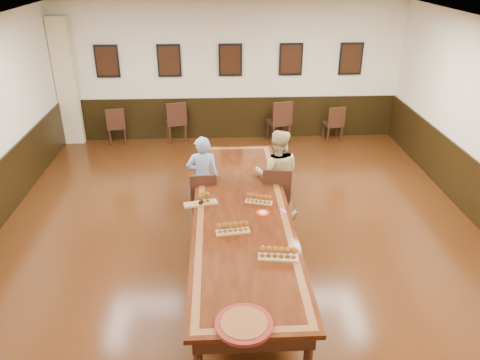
{
  "coord_description": "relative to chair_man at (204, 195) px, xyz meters",
  "views": [
    {
      "loc": [
        -0.32,
        -5.89,
        4.13
      ],
      "look_at": [
        0.0,
        0.5,
        1.0
      ],
      "focal_mm": 35.0,
      "sensor_mm": 36.0,
      "label": 1
    }
  ],
  "objects": [
    {
      "name": "floor",
      "position": [
        0.58,
        -1.04,
        -0.47
      ],
      "size": [
        8.0,
        10.0,
        0.02
      ],
      "primitive_type": "cube",
      "color": "black",
      "rests_on": "ground"
    },
    {
      "name": "ceiling",
      "position": [
        0.58,
        -1.04,
        2.75
      ],
      "size": [
        8.0,
        10.0,
        0.02
      ],
      "primitive_type": "cube",
      "color": "white",
      "rests_on": "floor"
    },
    {
      "name": "wall_back",
      "position": [
        0.58,
        3.97,
        1.14
      ],
      "size": [
        8.0,
        0.02,
        3.2
      ],
      "primitive_type": "cube",
      "color": "#F2EACB",
      "rests_on": "floor"
    },
    {
      "name": "chair_man",
      "position": [
        0.0,
        0.0,
        0.0
      ],
      "size": [
        0.45,
        0.49,
        0.92
      ],
      "primitive_type": null,
      "rotation": [
        0.0,
        0.0,
        3.18
      ],
      "color": "black",
      "rests_on": "floor"
    },
    {
      "name": "chair_woman",
      "position": [
        1.22,
        -0.0,
        0.04
      ],
      "size": [
        0.52,
        0.56,
        0.99
      ],
      "primitive_type": null,
      "rotation": [
        0.0,
        0.0,
        3.02
      ],
      "color": "black",
      "rests_on": "floor"
    },
    {
      "name": "spare_chair_a",
      "position": [
        -2.14,
        3.7,
        -0.02
      ],
      "size": [
        0.5,
        0.53,
        0.89
      ],
      "primitive_type": null,
      "rotation": [
        0.0,
        0.0,
        3.36
      ],
      "color": "black",
      "rests_on": "floor"
    },
    {
      "name": "spare_chair_b",
      "position": [
        -0.75,
        3.79,
        0.03
      ],
      "size": [
        0.58,
        0.61,
        0.99
      ],
      "primitive_type": null,
      "rotation": [
        0.0,
        0.0,
        3.4
      ],
      "color": "black",
      "rests_on": "floor"
    },
    {
      "name": "spare_chair_c",
      "position": [
        1.71,
        3.62,
        0.05
      ],
      "size": [
        0.6,
        0.63,
        1.03
      ],
      "primitive_type": null,
      "rotation": [
        0.0,
        0.0,
        3.4
      ],
      "color": "black",
      "rests_on": "floor"
    },
    {
      "name": "spare_chair_d",
      "position": [
        3.03,
        3.62,
        -0.03
      ],
      "size": [
        0.46,
        0.49,
        0.87
      ],
      "primitive_type": null,
      "rotation": [
        0.0,
        0.0,
        3.27
      ],
      "color": "black",
      "rests_on": "floor"
    },
    {
      "name": "person_man",
      "position": [
        -0.0,
        0.1,
        0.28
      ],
      "size": [
        0.55,
        0.38,
        1.47
      ],
      "primitive_type": "imported",
      "rotation": [
        0.0,
        0.0,
        3.18
      ],
      "color": "#4465AA",
      "rests_on": "floor"
    },
    {
      "name": "person_woman",
      "position": [
        1.24,
        0.1,
        0.32
      ],
      "size": [
        0.84,
        0.69,
        1.56
      ],
      "primitive_type": "imported",
      "rotation": [
        0.0,
        0.0,
        3.02
      ],
      "color": "#D3BD83",
      "rests_on": "floor"
    },
    {
      "name": "pink_phone",
      "position": [
        1.18,
        -1.09,
        0.29
      ],
      "size": [
        0.11,
        0.15,
        0.01
      ],
      "primitive_type": "cube",
      "rotation": [
        0.0,
        0.0,
        0.32
      ],
      "color": "#ED4F70",
      "rests_on": "conference_table"
    },
    {
      "name": "curtain",
      "position": [
        -3.17,
        3.78,
        0.99
      ],
      "size": [
        0.45,
        0.18,
        2.9
      ],
      "primitive_type": "cube",
      "color": "beige",
      "rests_on": "floor"
    },
    {
      "name": "wainscoting",
      "position": [
        0.58,
        -1.04,
        0.04
      ],
      "size": [
        8.0,
        10.0,
        1.0
      ],
      "color": "black",
      "rests_on": "floor"
    },
    {
      "name": "conference_table",
      "position": [
        0.58,
        -1.04,
        0.15
      ],
      "size": [
        1.4,
        5.0,
        0.76
      ],
      "color": "black",
      "rests_on": "floor"
    },
    {
      "name": "posters",
      "position": [
        0.58,
        3.89,
        1.44
      ],
      "size": [
        6.14,
        0.04,
        0.74
      ],
      "color": "black",
      "rests_on": "wall_back"
    },
    {
      "name": "flight_a",
      "position": [
        -0.0,
        -0.84,
        0.37
      ],
      "size": [
        0.52,
        0.26,
        0.19
      ],
      "color": "olive",
      "rests_on": "conference_table"
    },
    {
      "name": "flight_b",
      "position": [
        0.85,
        -0.83,
        0.36
      ],
      "size": [
        0.43,
        0.24,
        0.15
      ],
      "color": "olive",
      "rests_on": "conference_table"
    },
    {
      "name": "flight_c",
      "position": [
        0.43,
        -1.64,
        0.37
      ],
      "size": [
        0.47,
        0.2,
        0.17
      ],
      "color": "olive",
      "rests_on": "conference_table"
    },
    {
      "name": "flight_d",
      "position": [
        0.96,
        -2.26,
        0.37
      ],
      "size": [
        0.5,
        0.21,
        0.18
      ],
      "color": "olive",
      "rests_on": "conference_table"
    },
    {
      "name": "red_plate_grp",
      "position": [
        0.88,
        -1.15,
        0.3
      ],
      "size": [
        0.2,
        0.2,
        0.03
      ],
      "color": "red",
      "rests_on": "conference_table"
    },
    {
      "name": "carved_platter",
      "position": [
        0.48,
        -3.37,
        0.31
      ],
      "size": [
        0.74,
        0.74,
        0.05
      ],
      "color": "#601713",
      "rests_on": "conference_table"
    }
  ]
}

